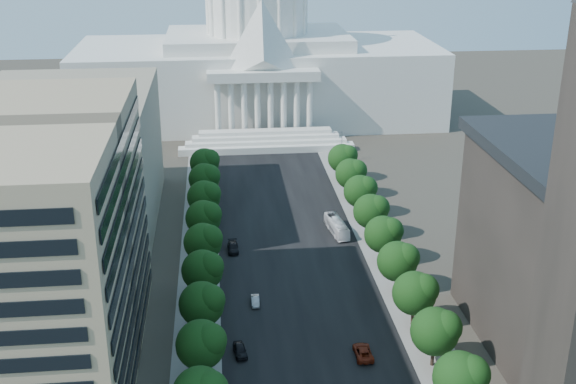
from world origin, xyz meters
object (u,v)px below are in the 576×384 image
object	(u,v)px
car_silver	(255,301)
car_red	(363,352)
car_dark_a	(240,350)
city_bus	(337,226)
car_dark_b	(233,248)

from	to	relation	value
car_silver	car_red	distance (m)	24.43
car_dark_a	car_silver	world-z (taller)	car_dark_a
car_dark_a	car_silver	size ratio (longest dim) A/B	1.16
car_red	car_silver	bearing A→B (deg)	-48.39
car_dark_a	city_bus	size ratio (longest dim) A/B	0.42
car_dark_a	car_dark_b	size ratio (longest dim) A/B	0.86
car_dark_a	car_dark_b	world-z (taller)	car_dark_a
car_silver	city_bus	distance (m)	35.38
car_dark_b	car_dark_a	bearing A→B (deg)	-91.33
car_silver	city_bus	bearing A→B (deg)	56.75
city_bus	car_silver	bearing A→B (deg)	-131.74
car_red	city_bus	bearing A→B (deg)	-94.32
car_red	car_dark_b	distance (m)	45.16
car_dark_b	city_bus	world-z (taller)	city_bus
car_red	city_bus	size ratio (longest dim) A/B	0.51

